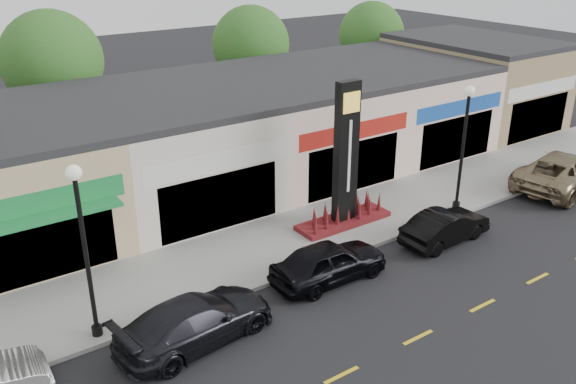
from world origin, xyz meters
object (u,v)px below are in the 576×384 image
at_px(lamp_west_near, 83,236).
at_px(pylon_sign, 345,176).
at_px(lamp_east_near, 464,136).
at_px(car_dark_sedan, 196,321).
at_px(car_black_conv, 445,227).
at_px(car_black_sedan, 329,262).
at_px(car_gold_suv, 563,171).

height_order(lamp_west_near, pylon_sign, pylon_sign).
distance_m(lamp_east_near, car_dark_sedan, 13.99).
xyz_separation_m(pylon_sign, car_black_conv, (2.41, -3.36, -1.61)).
relative_size(pylon_sign, car_black_sedan, 1.38).
distance_m(car_dark_sedan, car_black_conv, 11.01).
bearing_deg(lamp_west_near, lamp_east_near, 0.00).
bearing_deg(car_black_sedan, car_black_conv, -92.80).
xyz_separation_m(lamp_west_near, car_black_conv, (13.41, -1.66, -2.82)).
bearing_deg(pylon_sign, lamp_west_near, -171.23).
bearing_deg(car_gold_suv, car_black_conv, 84.27).
bearing_deg(car_black_conv, lamp_west_near, 80.08).
height_order(lamp_west_near, car_gold_suv, lamp_west_near).
relative_size(lamp_west_near, car_dark_sedan, 1.09).
distance_m(lamp_west_near, car_black_conv, 13.80).
relative_size(lamp_west_near, pylon_sign, 0.91).
distance_m(lamp_east_near, car_black_sedan, 8.73).
distance_m(car_black_sedan, car_gold_suv, 14.43).
bearing_deg(car_gold_suv, car_black_sedan, 81.37).
xyz_separation_m(lamp_west_near, car_dark_sedan, (2.41, -1.82, -2.75)).
distance_m(pylon_sign, car_dark_sedan, 9.41).
xyz_separation_m(lamp_east_near, car_black_sedan, (-8.18, -1.33, -2.74)).
distance_m(lamp_east_near, pylon_sign, 5.42).
relative_size(car_dark_sedan, car_black_sedan, 1.16).
bearing_deg(lamp_west_near, car_black_conv, -7.06).
bearing_deg(car_dark_sedan, pylon_sign, -75.39).
xyz_separation_m(car_black_sedan, car_gold_suv, (14.42, 0.31, 0.11)).
bearing_deg(lamp_west_near, pylon_sign, 8.77).
relative_size(lamp_east_near, car_dark_sedan, 1.09).
distance_m(lamp_west_near, car_gold_suv, 22.42).
relative_size(lamp_west_near, car_black_conv, 1.36).
height_order(car_dark_sedan, car_black_sedan, car_black_sedan).
xyz_separation_m(lamp_west_near, pylon_sign, (11.00, 1.70, -1.20)).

